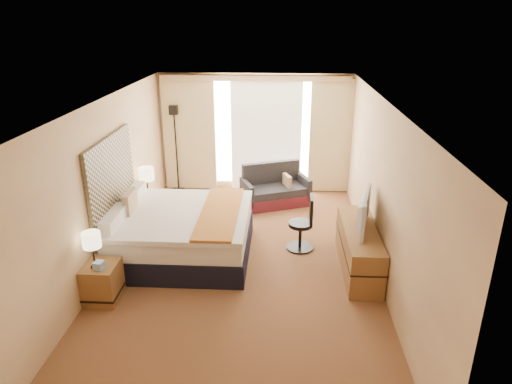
# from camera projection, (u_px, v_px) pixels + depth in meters

# --- Properties ---
(floor) EXTENTS (4.20, 7.00, 0.02)m
(floor) POSITION_uv_depth(u_px,v_px,m) (242.00, 265.00, 7.35)
(floor) COLOR #5B231A
(floor) RESTS_ON ground
(ceiling) EXTENTS (4.20, 7.00, 0.02)m
(ceiling) POSITION_uv_depth(u_px,v_px,m) (240.00, 103.00, 6.40)
(ceiling) COLOR silver
(ceiling) RESTS_ON wall_back
(wall_back) EXTENTS (4.20, 0.02, 2.60)m
(wall_back) POSITION_uv_depth(u_px,v_px,m) (255.00, 133.00, 10.13)
(wall_back) COLOR beige
(wall_back) RESTS_ON ground
(wall_front) EXTENTS (4.20, 0.02, 2.60)m
(wall_front) POSITION_uv_depth(u_px,v_px,m) (203.00, 347.00, 3.62)
(wall_front) COLOR beige
(wall_front) RESTS_ON ground
(wall_left) EXTENTS (0.02, 7.00, 2.60)m
(wall_left) POSITION_uv_depth(u_px,v_px,m) (105.00, 187.00, 6.98)
(wall_left) COLOR beige
(wall_left) RESTS_ON ground
(wall_right) EXTENTS (0.02, 7.00, 2.60)m
(wall_right) POSITION_uv_depth(u_px,v_px,m) (382.00, 192.00, 6.76)
(wall_right) COLOR beige
(wall_right) RESTS_ON ground
(headboard) EXTENTS (0.06, 1.85, 1.50)m
(headboard) POSITION_uv_depth(u_px,v_px,m) (112.00, 183.00, 7.17)
(headboard) COLOR black
(headboard) RESTS_ON wall_left
(nightstand_left) EXTENTS (0.45, 0.52, 0.55)m
(nightstand_left) POSITION_uv_depth(u_px,v_px,m) (103.00, 282.00, 6.37)
(nightstand_left) COLOR olive
(nightstand_left) RESTS_ON floor
(nightstand_right) EXTENTS (0.45, 0.52, 0.55)m
(nightstand_right) POSITION_uv_depth(u_px,v_px,m) (151.00, 210.00, 8.69)
(nightstand_right) COLOR olive
(nightstand_right) RESTS_ON floor
(media_dresser) EXTENTS (0.50, 1.80, 0.70)m
(media_dresser) POSITION_uv_depth(u_px,v_px,m) (359.00, 249.00, 7.12)
(media_dresser) COLOR olive
(media_dresser) RESTS_ON floor
(window) EXTENTS (2.30, 0.02, 2.30)m
(window) POSITION_uv_depth(u_px,v_px,m) (266.00, 133.00, 10.08)
(window) COLOR white
(window) RESTS_ON wall_back
(curtains) EXTENTS (4.12, 0.19, 2.56)m
(curtains) POSITION_uv_depth(u_px,v_px,m) (255.00, 129.00, 9.98)
(curtains) COLOR beige
(curtains) RESTS_ON floor
(bed) EXTENTS (2.27, 2.08, 1.10)m
(bed) POSITION_uv_depth(u_px,v_px,m) (180.00, 232.00, 7.53)
(bed) COLOR black
(bed) RESTS_ON floor
(loveseat) EXTENTS (1.53, 1.18, 0.85)m
(loveseat) POSITION_uv_depth(u_px,v_px,m) (275.00, 191.00, 9.62)
(loveseat) COLOR #591924
(loveseat) RESTS_ON floor
(floor_lamp) EXTENTS (0.25, 0.25, 1.94)m
(floor_lamp) POSITION_uv_depth(u_px,v_px,m) (175.00, 131.00, 10.01)
(floor_lamp) COLOR black
(floor_lamp) RESTS_ON floor
(desk_chair) EXTENTS (0.46, 0.46, 0.96)m
(desk_chair) POSITION_uv_depth(u_px,v_px,m) (304.00, 226.00, 7.71)
(desk_chair) COLOR black
(desk_chair) RESTS_ON floor
(lamp_left) EXTENTS (0.25, 0.25, 0.52)m
(lamp_left) POSITION_uv_depth(u_px,v_px,m) (91.00, 241.00, 6.07)
(lamp_left) COLOR black
(lamp_left) RESTS_ON nightstand_left
(lamp_right) EXTENTS (0.28, 0.28, 0.59)m
(lamp_right) POSITION_uv_depth(u_px,v_px,m) (146.00, 174.00, 8.41)
(lamp_right) COLOR black
(lamp_right) RESTS_ON nightstand_right
(tissue_box) EXTENTS (0.15, 0.15, 0.11)m
(tissue_box) POSITION_uv_depth(u_px,v_px,m) (99.00, 265.00, 6.14)
(tissue_box) COLOR #87ADD2
(tissue_box) RESTS_ON nightstand_left
(telephone) EXTENTS (0.19, 0.16, 0.07)m
(telephone) POSITION_uv_depth(u_px,v_px,m) (151.00, 195.00, 8.58)
(telephone) COLOR black
(telephone) RESTS_ON nightstand_right
(television) EXTENTS (0.37, 1.00, 0.57)m
(television) POSITION_uv_depth(u_px,v_px,m) (359.00, 211.00, 6.89)
(television) COLOR black
(television) RESTS_ON media_dresser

